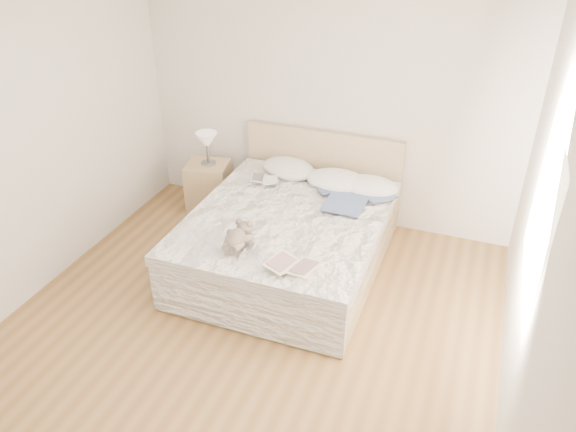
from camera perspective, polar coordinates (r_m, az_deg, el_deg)
The scene contains 15 objects.
floor at distance 4.69m, azimuth -5.00°, elevation -12.66°, with size 4.00×4.50×0.00m, color brown.
wall_back at distance 5.82m, azimuth 3.98°, elevation 11.95°, with size 4.00×0.02×2.70m, color beige.
wall_left at distance 5.05m, azimuth -26.87°, elevation 5.60°, with size 0.02×4.50×2.70m, color beige.
wall_right at distance 3.59m, azimuth 24.27°, elevation -3.65°, with size 0.02×4.50×2.70m, color beige.
window at distance 3.80m, azimuth 24.37°, elevation 0.05°, with size 0.02×1.30×1.10m, color white.
bed at distance 5.37m, azimuth 0.24°, elevation -2.10°, with size 1.72×2.14×1.00m.
nightstand at distance 6.38m, azimuth -8.06°, elevation 2.97°, with size 0.45×0.40×0.56m, color tan.
table_lamp at distance 6.15m, azimuth -8.23°, elevation 7.47°, with size 0.29×0.29×0.37m.
pillow_left at distance 5.91m, azimuth 0.08°, elevation 4.88°, with size 0.60×0.42×0.18m, color white.
pillow_middle at distance 5.67m, azimuth 5.03°, elevation 3.57°, with size 0.63×0.44×0.19m, color white.
pillow_right at distance 5.60m, azimuth 8.27°, elevation 3.01°, with size 0.57×0.40×0.17m, color white.
blouse at distance 5.35m, azimuth 6.04°, elevation 1.63°, with size 0.58×0.62×0.02m, color navy, non-canonical shape.
photo_book at distance 5.70m, azimuth -2.40°, elevation 3.73°, with size 0.29×0.20×0.02m, color white.
childrens_book at distance 4.42m, azimuth 0.49°, elevation -5.07°, with size 0.39×0.27×0.03m, color #F3E9C5.
teddy_bear at distance 4.66m, azimuth -5.34°, elevation -2.87°, with size 0.22×0.31×0.16m, color #695C50, non-canonical shape.
Camera 1 is at (1.57, -3.04, 3.21)m, focal length 35.00 mm.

